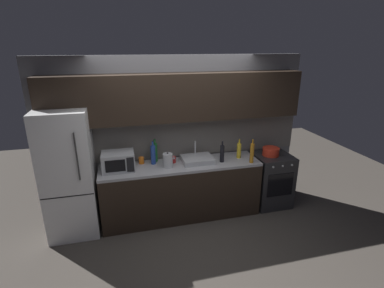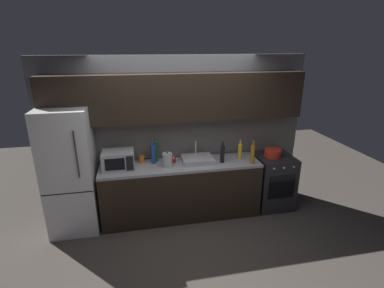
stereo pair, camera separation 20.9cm
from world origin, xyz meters
TOP-DOWN VIEW (x-y plane):
  - ground_plane at (0.00, 0.00)m, footprint 10.00×10.00m
  - back_wall at (0.00, 1.20)m, footprint 4.20×0.44m
  - counter_run at (0.00, 0.90)m, footprint 2.46×0.60m
  - refrigerator at (-1.61, 0.90)m, footprint 0.68×0.69m
  - oven_range at (1.57, 0.90)m, footprint 0.60×0.62m
  - microwave at (-0.93, 0.92)m, footprint 0.46×0.35m
  - sink_basin at (0.27, 0.93)m, footprint 0.48×0.38m
  - kettle at (-0.21, 0.84)m, footprint 0.18×0.15m
  - wine_bottle_dark at (0.64, 0.83)m, footprint 0.07×0.07m
  - wine_bottle_yellow at (0.96, 0.92)m, footprint 0.07×0.07m
  - wine_bottle_blue at (-0.41, 1.02)m, footprint 0.07×0.07m
  - wine_bottle_amber at (1.07, 0.69)m, footprint 0.06×0.06m
  - wine_bottle_green at (-0.37, 1.12)m, footprint 0.07×0.07m
  - mug_red at (-0.10, 0.99)m, footprint 0.08×0.08m
  - mug_orange at (-0.59, 1.08)m, footprint 0.08×0.08m
  - cooking_pot at (1.52, 0.90)m, footprint 0.27×0.27m

SIDE VIEW (x-z plane):
  - ground_plane at x=0.00m, z-range 0.00..0.00m
  - counter_run at x=0.00m, z-range 0.00..0.90m
  - oven_range at x=1.57m, z-range 0.00..0.90m
  - refrigerator at x=-1.61m, z-range 0.00..1.84m
  - sink_basin at x=0.27m, z-range 0.79..1.09m
  - mug_orange at x=-0.59m, z-range 0.90..1.00m
  - mug_red at x=-0.10m, z-range 0.90..1.00m
  - cooking_pot at x=1.52m, z-range 0.90..1.03m
  - kettle at x=-0.21m, z-range 0.89..1.13m
  - wine_bottle_yellow at x=0.96m, z-range 0.87..1.18m
  - microwave at x=-0.93m, z-range 0.90..1.17m
  - wine_bottle_dark at x=0.64m, z-range 0.87..1.21m
  - wine_bottle_blue at x=-0.41m, z-range 0.87..1.23m
  - wine_bottle_green at x=-0.37m, z-range 0.87..1.23m
  - wine_bottle_amber at x=1.07m, z-range 0.87..1.25m
  - back_wall at x=0.00m, z-range 0.30..2.80m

